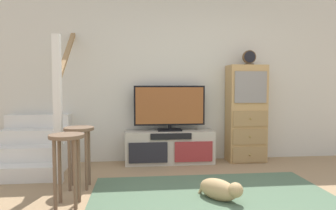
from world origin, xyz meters
TOP-DOWN VIEW (x-y plane):
  - back_wall at (0.00, 2.46)m, footprint 6.40×0.12m
  - area_rug at (0.00, 0.60)m, footprint 2.60×1.80m
  - media_console at (-0.30, 2.19)m, footprint 1.35×0.38m
  - television at (-0.30, 2.22)m, footprint 1.08×0.22m
  - side_cabinet at (0.91, 2.20)m, footprint 0.58×0.38m
  - desk_clock at (0.94, 2.19)m, footprint 0.21×0.08m
  - staircase at (-2.24, 2.20)m, footprint 1.00×1.36m
  - bar_stool_near at (-1.49, 0.65)m, footprint 0.34×0.34m
  - bar_stool_far at (-1.47, 1.19)m, footprint 0.34×0.34m
  - dog at (0.05, 0.62)m, footprint 0.44×0.47m

SIDE VIEW (x-z plane):
  - area_rug at x=0.00m, z-range 0.00..0.01m
  - dog at x=0.05m, z-range 0.00..0.23m
  - media_console at x=-0.30m, z-range 0.00..0.50m
  - staircase at x=-2.24m, z-range -0.73..1.47m
  - bar_stool_far at x=-1.47m, z-range 0.17..0.88m
  - bar_stool_near at x=-1.49m, z-range 0.17..0.89m
  - side_cabinet at x=0.91m, z-range 0.00..1.50m
  - television at x=-0.30m, z-range 0.52..1.21m
  - back_wall at x=0.00m, z-range 0.00..2.70m
  - desk_clock at x=0.94m, z-range 1.51..1.74m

